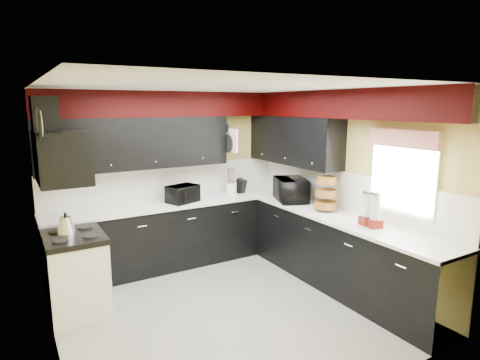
# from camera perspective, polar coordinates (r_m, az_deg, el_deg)

# --- Properties ---
(ground) EXTENTS (3.60, 3.60, 0.00)m
(ground) POSITION_cam_1_polar(r_m,az_deg,el_deg) (4.90, -1.91, -17.57)
(ground) COLOR gray
(ground) RESTS_ON ground
(wall_back) EXTENTS (3.60, 0.06, 2.50)m
(wall_back) POSITION_cam_1_polar(r_m,az_deg,el_deg) (6.06, -10.16, 0.35)
(wall_back) COLOR #E0C666
(wall_back) RESTS_ON ground
(wall_right) EXTENTS (0.06, 3.60, 2.50)m
(wall_right) POSITION_cam_1_polar(r_m,az_deg,el_deg) (5.51, 14.66, -0.85)
(wall_right) COLOR #E0C666
(wall_right) RESTS_ON ground
(wall_left) EXTENTS (0.06, 3.60, 2.50)m
(wall_left) POSITION_cam_1_polar(r_m,az_deg,el_deg) (3.95, -25.74, -6.09)
(wall_left) COLOR #E0C666
(wall_left) RESTS_ON ground
(ceiling) EXTENTS (3.60, 3.60, 0.06)m
(ceiling) POSITION_cam_1_polar(r_m,az_deg,el_deg) (4.32, -2.12, 13.08)
(ceiling) COLOR white
(ceiling) RESTS_ON wall_back
(cab_back) EXTENTS (3.60, 0.60, 0.90)m
(cab_back) POSITION_cam_1_polar(r_m,az_deg,el_deg) (5.98, -8.89, -7.66)
(cab_back) COLOR black
(cab_back) RESTS_ON ground
(cab_right) EXTENTS (0.60, 3.00, 0.90)m
(cab_right) POSITION_cam_1_polar(r_m,az_deg,el_deg) (5.32, 14.25, -10.21)
(cab_right) COLOR black
(cab_right) RESTS_ON ground
(counter_back) EXTENTS (3.62, 0.64, 0.04)m
(counter_back) POSITION_cam_1_polar(r_m,az_deg,el_deg) (5.85, -9.03, -3.29)
(counter_back) COLOR white
(counter_back) RESTS_ON cab_back
(counter_right) EXTENTS (0.64, 3.02, 0.04)m
(counter_right) POSITION_cam_1_polar(r_m,az_deg,el_deg) (5.18, 14.48, -5.34)
(counter_right) COLOR white
(counter_right) RESTS_ON cab_right
(splash_back) EXTENTS (3.60, 0.02, 0.50)m
(splash_back) POSITION_cam_1_polar(r_m,az_deg,el_deg) (6.06, -10.11, -0.23)
(splash_back) COLOR white
(splash_back) RESTS_ON counter_back
(splash_right) EXTENTS (0.02, 3.60, 0.50)m
(splash_right) POSITION_cam_1_polar(r_m,az_deg,el_deg) (5.52, 14.56, -1.47)
(splash_right) COLOR white
(splash_right) RESTS_ON counter_right
(upper_back) EXTENTS (2.60, 0.35, 0.70)m
(upper_back) POSITION_cam_1_polar(r_m,az_deg,el_deg) (5.66, -14.48, 5.09)
(upper_back) COLOR black
(upper_back) RESTS_ON wall_back
(upper_right) EXTENTS (0.35, 1.80, 0.70)m
(upper_right) POSITION_cam_1_polar(r_m,az_deg,el_deg) (5.99, 7.60, 5.62)
(upper_right) COLOR black
(upper_right) RESTS_ON wall_right
(soffit_back) EXTENTS (3.60, 0.36, 0.35)m
(soffit_back) POSITION_cam_1_polar(r_m,az_deg,el_deg) (5.79, -9.88, 10.59)
(soffit_back) COLOR black
(soffit_back) RESTS_ON wall_back
(soffit_right) EXTENTS (0.36, 3.24, 0.35)m
(soffit_right) POSITION_cam_1_polar(r_m,az_deg,el_deg) (5.16, 15.23, 10.39)
(soffit_right) COLOR black
(soffit_right) RESTS_ON wall_right
(stove) EXTENTS (0.60, 0.75, 0.86)m
(stove) POSITION_cam_1_polar(r_m,az_deg,el_deg) (4.95, -22.22, -12.56)
(stove) COLOR white
(stove) RESTS_ON ground
(cooktop) EXTENTS (0.62, 0.77, 0.06)m
(cooktop) POSITION_cam_1_polar(r_m,az_deg,el_deg) (4.80, -22.61, -7.49)
(cooktop) COLOR black
(cooktop) RESTS_ON stove
(hood) EXTENTS (0.50, 0.78, 0.55)m
(hood) POSITION_cam_1_polar(r_m,az_deg,el_deg) (4.61, -24.01, 3.05)
(hood) COLOR black
(hood) RESTS_ON wall_left
(hood_duct) EXTENTS (0.24, 0.40, 0.40)m
(hood_duct) POSITION_cam_1_polar(r_m,az_deg,el_deg) (4.56, -26.05, 8.13)
(hood_duct) COLOR black
(hood_duct) RESTS_ON wall_left
(window) EXTENTS (0.03, 0.86, 0.96)m
(window) POSITION_cam_1_polar(r_m,az_deg,el_deg) (4.87, 22.19, 0.81)
(window) COLOR white
(window) RESTS_ON wall_right
(valance) EXTENTS (0.04, 0.88, 0.20)m
(valance) POSITION_cam_1_polar(r_m,az_deg,el_deg) (4.78, 22.12, 5.48)
(valance) COLOR red
(valance) RESTS_ON wall_right
(pan_top) EXTENTS (0.03, 0.22, 0.40)m
(pan_top) POSITION_cam_1_polar(r_m,az_deg,el_deg) (6.08, -2.24, 7.66)
(pan_top) COLOR black
(pan_top) RESTS_ON upper_back
(pan_mid) EXTENTS (0.03, 0.28, 0.46)m
(pan_mid) POSITION_cam_1_polar(r_m,az_deg,el_deg) (5.98, -1.63, 5.22)
(pan_mid) COLOR black
(pan_mid) RESTS_ON upper_back
(pan_low) EXTENTS (0.03, 0.24, 0.42)m
(pan_low) POSITION_cam_1_polar(r_m,az_deg,el_deg) (6.21, -2.79, 5.14)
(pan_low) COLOR black
(pan_low) RESTS_ON upper_back
(cut_board) EXTENTS (0.03, 0.26, 0.35)m
(cut_board) POSITION_cam_1_polar(r_m,az_deg,el_deg) (5.88, -0.98, 5.61)
(cut_board) COLOR white
(cut_board) RESTS_ON upper_back
(baskets) EXTENTS (0.27, 0.27, 0.50)m
(baskets) POSITION_cam_1_polar(r_m,az_deg,el_deg) (5.37, 12.14, -1.80)
(baskets) COLOR brown
(baskets) RESTS_ON upper_right
(clock) EXTENTS (0.03, 0.30, 0.30)m
(clock) POSITION_cam_1_polar(r_m,az_deg,el_deg) (4.06, -26.66, 7.19)
(clock) COLOR black
(clock) RESTS_ON wall_left
(deco_plate) EXTENTS (0.03, 0.24, 0.24)m
(deco_plate) POSITION_cam_1_polar(r_m,az_deg,el_deg) (5.15, 17.74, 9.42)
(deco_plate) COLOR white
(deco_plate) RESTS_ON wall_right
(toaster_oven) EXTENTS (0.51, 0.47, 0.24)m
(toaster_oven) POSITION_cam_1_polar(r_m,az_deg,el_deg) (5.79, -8.10, -1.96)
(toaster_oven) COLOR black
(toaster_oven) RESTS_ON counter_back
(microwave) EXTENTS (0.59, 0.70, 0.33)m
(microwave) POSITION_cam_1_polar(r_m,az_deg,el_deg) (5.86, 7.29, -1.37)
(microwave) COLOR black
(microwave) RESTS_ON counter_right
(utensil_crock) EXTENTS (0.19, 0.19, 0.18)m
(utensil_crock) POSITION_cam_1_polar(r_m,az_deg,el_deg) (6.22, -1.27, -1.27)
(utensil_crock) COLOR white
(utensil_crock) RESTS_ON counter_back
(knife_block) EXTENTS (0.14, 0.17, 0.22)m
(knife_block) POSITION_cam_1_polar(r_m,az_deg,el_deg) (6.33, 0.10, -0.87)
(knife_block) COLOR black
(knife_block) RESTS_ON counter_back
(kettle) EXTENTS (0.23, 0.23, 0.18)m
(kettle) POSITION_cam_1_polar(r_m,az_deg,el_deg) (4.85, -23.52, -5.85)
(kettle) COLOR silver
(kettle) RESTS_ON cooktop
(dispenser_a) EXTENTS (0.15, 0.15, 0.37)m
(dispenser_a) POSITION_cam_1_polar(r_m,az_deg,el_deg) (4.87, 17.64, -4.01)
(dispenser_a) COLOR #5E140A
(dispenser_a) RESTS_ON counter_right
(dispenser_b) EXTENTS (0.18, 0.18, 0.39)m
(dispenser_b) POSITION_cam_1_polar(r_m,az_deg,el_deg) (4.79, 18.65, -4.17)
(dispenser_b) COLOR #640000
(dispenser_b) RESTS_ON counter_right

